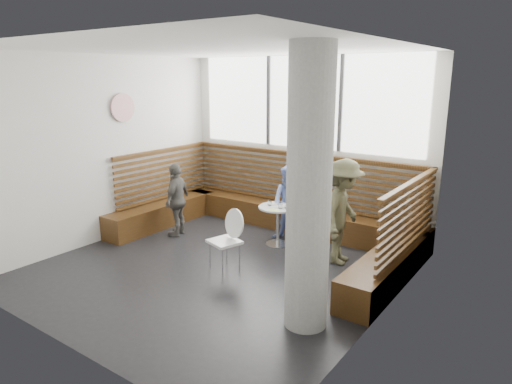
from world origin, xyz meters
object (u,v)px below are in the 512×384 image
Objects in this scene: cafe_table at (278,217)px; child_back at (290,204)px; concrete_column at (309,193)px; adult_man at (343,212)px; cafe_chair at (227,235)px; child_left at (177,200)px.

child_back reaches higher than cafe_table.
adult_man is (-0.46, 1.94, -0.78)m from concrete_column.
cafe_table is 1.30m from cafe_chair.
adult_man reaches higher than child_left.
child_left reaches higher than cafe_chair.
child_left is at bearing -160.93° from cafe_table.
concrete_column is 2.37× the size of child_back.
concrete_column is 1.95× the size of adult_man.
concrete_column is at bearing -50.08° from cafe_table.
cafe_chair is 1.85m from child_left.
child_back is at bearing 75.41° from cafe_table.
child_left is (-1.71, 0.68, 0.12)m from cafe_chair.
concrete_column reaches higher than adult_man.
adult_man is at bearing -3.02° from cafe_table.
cafe_chair is 0.70× the size of child_left.
adult_man is 1.21m from child_back.
cafe_chair is 0.69× the size of child_back.
child_back is at bearing 125.23° from concrete_column.
adult_man reaches higher than cafe_table.
concrete_column is at bearing -174.57° from adult_man.
cafe_table is 0.52× the size of child_left.
child_back is (0.07, 0.27, 0.18)m from cafe_table.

